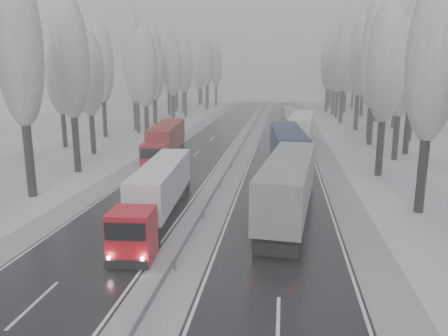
% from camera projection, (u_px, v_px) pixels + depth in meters
% --- Properties ---
extents(ground, '(260.00, 260.00, 0.00)m').
position_uv_depth(ground, '(151.00, 313.00, 18.19)').
color(ground, silver).
rests_on(ground, ground).
extents(carriageway_right, '(7.50, 200.00, 0.03)m').
position_uv_depth(carriageway_right, '(282.00, 166.00, 46.52)').
color(carriageway_right, black).
rests_on(carriageway_right, ground).
extents(carriageway_left, '(7.50, 200.00, 0.03)m').
position_uv_depth(carriageway_left, '(186.00, 163.00, 47.90)').
color(carriageway_left, black).
rests_on(carriageway_left, ground).
extents(median_slush, '(3.00, 200.00, 0.04)m').
position_uv_depth(median_slush, '(233.00, 164.00, 47.21)').
color(median_slush, '#A3A5AB').
rests_on(median_slush, ground).
extents(shoulder_right, '(2.40, 200.00, 0.04)m').
position_uv_depth(shoulder_right, '(330.00, 167.00, 45.87)').
color(shoulder_right, '#A3A5AB').
rests_on(shoulder_right, ground).
extents(shoulder_left, '(2.40, 200.00, 0.04)m').
position_uv_depth(shoulder_left, '(142.00, 162.00, 48.55)').
color(shoulder_left, '#A3A5AB').
rests_on(shoulder_left, ground).
extents(median_guardrail, '(0.12, 200.00, 0.76)m').
position_uv_depth(median_guardrail, '(233.00, 159.00, 47.07)').
color(median_guardrail, slate).
rests_on(median_guardrail, ground).
extents(tree_16, '(3.60, 3.60, 16.53)m').
position_uv_depth(tree_16, '(434.00, 59.00, 29.06)').
color(tree_16, black).
rests_on(tree_16, ground).
extents(tree_18, '(3.60, 3.60, 16.58)m').
position_uv_depth(tree_18, '(387.00, 62.00, 40.12)').
color(tree_18, black).
rests_on(tree_18, ground).
extents(tree_19, '(3.60, 3.60, 14.57)m').
position_uv_depth(tree_19, '(434.00, 76.00, 43.54)').
color(tree_19, black).
rests_on(tree_19, ground).
extents(tree_20, '(3.60, 3.60, 15.71)m').
position_uv_depth(tree_20, '(402.00, 69.00, 47.66)').
color(tree_20, black).
rests_on(tree_20, ground).
extents(tree_21, '(3.60, 3.60, 18.62)m').
position_uv_depth(tree_21, '(414.00, 53.00, 50.83)').
color(tree_21, black).
rests_on(tree_21, ground).
extents(tree_22, '(3.60, 3.60, 15.86)m').
position_uv_depth(tree_22, '(374.00, 69.00, 57.85)').
color(tree_22, black).
rests_on(tree_22, ground).
extents(tree_23, '(3.60, 3.60, 13.55)m').
position_uv_depth(tree_23, '(414.00, 79.00, 61.21)').
color(tree_23, black).
rests_on(tree_23, ground).
extents(tree_24, '(3.60, 3.60, 20.49)m').
position_uv_depth(tree_24, '(375.00, 48.00, 62.34)').
color(tree_24, black).
rests_on(tree_24, ground).
extents(tree_25, '(3.60, 3.60, 19.44)m').
position_uv_depth(tree_25, '(417.00, 53.00, 65.44)').
color(tree_25, black).
rests_on(tree_25, ground).
extents(tree_26, '(3.60, 3.60, 18.78)m').
position_uv_depth(tree_26, '(360.00, 58.00, 72.53)').
color(tree_26, black).
rests_on(tree_26, ground).
extents(tree_27, '(3.60, 3.60, 17.62)m').
position_uv_depth(tree_27, '(398.00, 63.00, 75.62)').
color(tree_27, black).
rests_on(tree_27, ground).
extents(tree_28, '(3.60, 3.60, 19.62)m').
position_uv_depth(tree_28, '(344.00, 57.00, 82.91)').
color(tree_28, black).
rests_on(tree_28, ground).
extents(tree_29, '(3.60, 3.60, 18.11)m').
position_uv_depth(tree_29, '(379.00, 62.00, 86.02)').
color(tree_29, black).
rests_on(tree_29, ground).
extents(tree_30, '(3.60, 3.60, 17.86)m').
position_uv_depth(tree_30, '(339.00, 63.00, 92.56)').
color(tree_30, black).
rests_on(tree_30, ground).
extents(tree_31, '(3.60, 3.60, 18.58)m').
position_uv_depth(tree_31, '(364.00, 62.00, 95.55)').
color(tree_31, black).
rests_on(tree_31, ground).
extents(tree_32, '(3.60, 3.60, 17.33)m').
position_uv_depth(tree_32, '(335.00, 66.00, 99.88)').
color(tree_32, black).
rests_on(tree_32, ground).
extents(tree_33, '(3.60, 3.60, 14.33)m').
position_uv_depth(tree_33, '(346.00, 74.00, 103.76)').
color(tree_33, black).
rests_on(tree_33, ground).
extents(tree_34, '(3.60, 3.60, 17.63)m').
position_uv_depth(tree_34, '(328.00, 65.00, 106.83)').
color(tree_34, black).
rests_on(tree_34, ground).
extents(tree_35, '(3.60, 3.60, 18.25)m').
position_uv_depth(tree_35, '(364.00, 64.00, 109.41)').
color(tree_35, black).
rests_on(tree_35, ground).
extents(tree_36, '(3.60, 3.60, 20.23)m').
position_uv_depth(tree_36, '(330.00, 59.00, 115.83)').
color(tree_36, black).
rests_on(tree_36, ground).
extents(tree_37, '(3.60, 3.60, 16.37)m').
position_uv_depth(tree_37, '(354.00, 69.00, 119.31)').
color(tree_37, black).
rests_on(tree_37, ground).
extents(tree_38, '(3.60, 3.60, 17.97)m').
position_uv_depth(tree_38, '(332.00, 65.00, 126.14)').
color(tree_38, black).
rests_on(tree_38, ground).
extents(tree_39, '(3.60, 3.60, 16.19)m').
position_uv_depth(tree_39, '(340.00, 69.00, 129.88)').
color(tree_39, black).
rests_on(tree_39, ground).
extents(tree_56, '(3.60, 3.60, 18.12)m').
position_uv_depth(tree_56, '(18.00, 47.00, 32.80)').
color(tree_56, black).
rests_on(tree_56, ground).
extents(tree_58, '(3.60, 3.60, 17.21)m').
position_uv_depth(tree_58, '(70.00, 58.00, 41.55)').
color(tree_58, black).
rests_on(tree_58, ground).
extents(tree_59, '(3.60, 3.60, 18.41)m').
position_uv_depth(tree_59, '(19.00, 52.00, 46.26)').
color(tree_59, black).
rests_on(tree_59, ground).
extents(tree_60, '(3.60, 3.60, 14.84)m').
position_uv_depth(tree_60, '(89.00, 74.00, 51.54)').
color(tree_60, black).
rests_on(tree_60, ground).
extents(tree_61, '(3.60, 3.60, 13.95)m').
position_uv_depth(tree_61, '(60.00, 78.00, 56.29)').
color(tree_61, black).
rests_on(tree_61, ground).
extents(tree_62, '(3.60, 3.60, 16.04)m').
position_uv_depth(tree_62, '(145.00, 68.00, 60.09)').
color(tree_62, black).
rests_on(tree_62, ground).
extents(tree_63, '(3.60, 3.60, 16.88)m').
position_uv_depth(tree_63, '(102.00, 64.00, 64.88)').
color(tree_63, black).
rests_on(tree_63, ground).
extents(tree_64, '(3.60, 3.60, 15.42)m').
position_uv_depth(tree_64, '(136.00, 71.00, 69.44)').
color(tree_64, black).
rests_on(tree_64, ground).
extents(tree_65, '(3.60, 3.60, 19.48)m').
position_uv_depth(tree_65, '(133.00, 55.00, 72.98)').
color(tree_65, black).
rests_on(tree_65, ground).
extents(tree_66, '(3.60, 3.60, 15.23)m').
position_uv_depth(tree_66, '(154.00, 72.00, 78.77)').
color(tree_66, black).
rests_on(tree_66, ground).
extents(tree_67, '(3.60, 3.60, 17.09)m').
position_uv_depth(tree_67, '(153.00, 65.00, 82.56)').
color(tree_67, black).
rests_on(tree_67, ground).
extents(tree_68, '(3.60, 3.60, 16.65)m').
position_uv_depth(tree_68, '(172.00, 67.00, 84.91)').
color(tree_68, black).
rests_on(tree_68, ground).
extents(tree_69, '(3.60, 3.60, 19.35)m').
position_uv_depth(tree_69, '(154.00, 58.00, 89.04)').
color(tree_69, black).
rests_on(tree_69, ground).
extents(tree_70, '(3.60, 3.60, 17.09)m').
position_uv_depth(tree_70, '(185.00, 66.00, 94.56)').
color(tree_70, black).
rests_on(tree_70, ground).
extents(tree_71, '(3.60, 3.60, 19.61)m').
position_uv_depth(tree_71, '(168.00, 59.00, 98.71)').
color(tree_71, black).
rests_on(tree_71, ground).
extents(tree_72, '(3.60, 3.60, 15.11)m').
position_uv_depth(tree_72, '(183.00, 72.00, 104.22)').
color(tree_72, black).
rests_on(tree_72, ground).
extents(tree_73, '(3.60, 3.60, 17.22)m').
position_uv_depth(tree_73, '(175.00, 66.00, 108.18)').
color(tree_73, black).
rests_on(tree_73, ground).
extents(tree_74, '(3.60, 3.60, 19.68)m').
position_uv_depth(tree_74, '(206.00, 60.00, 113.52)').
color(tree_74, black).
rests_on(tree_74, ground).
extents(tree_75, '(3.60, 3.60, 18.60)m').
position_uv_depth(tree_75, '(176.00, 63.00, 118.74)').
color(tree_75, black).
rests_on(tree_75, ground).
extents(tree_76, '(3.60, 3.60, 18.55)m').
position_uv_depth(tree_76, '(216.00, 64.00, 122.63)').
color(tree_76, black).
rests_on(tree_76, ground).
extents(tree_77, '(3.60, 3.60, 14.32)m').
position_uv_depth(tree_77, '(199.00, 74.00, 127.82)').
color(tree_77, black).
rests_on(tree_77, ground).
extents(tree_78, '(3.60, 3.60, 19.55)m').
position_uv_depth(tree_78, '(208.00, 62.00, 129.33)').
color(tree_78, black).
rests_on(tree_78, ground).
extents(tree_79, '(3.60, 3.60, 17.07)m').
position_uv_depth(tree_79, '(201.00, 68.00, 133.90)').
color(tree_79, black).
rests_on(tree_79, ground).
extents(truck_grey_tarp, '(4.43, 17.14, 4.36)m').
position_uv_depth(truck_grey_tarp, '(290.00, 181.00, 29.73)').
color(truck_grey_tarp, '#424146').
rests_on(truck_grey_tarp, ground).
extents(truck_blue_box, '(3.93, 17.25, 4.39)m').
position_uv_depth(truck_blue_box, '(287.00, 146.00, 43.69)').
color(truck_blue_box, navy).
rests_on(truck_blue_box, ground).
extents(truck_cream_box, '(4.27, 17.09, 4.35)m').
position_uv_depth(truck_cream_box, '(302.00, 127.00, 58.88)').
color(truck_cream_box, '#A5A292').
rests_on(truck_cream_box, ground).
extents(box_truck_distant, '(2.96, 6.94, 2.51)m').
position_uv_depth(box_truck_distant, '(288.00, 113.00, 92.34)').
color(box_truck_distant, '#AAADB1').
rests_on(box_truck_distant, ground).
extents(truck_red_white, '(3.22, 14.42, 3.67)m').
position_uv_depth(truck_red_white, '(159.00, 189.00, 29.29)').
color(truck_red_white, '#B60A15').
rests_on(truck_red_white, ground).
extents(truck_red_red, '(4.08, 15.81, 4.02)m').
position_uv_depth(truck_red_red, '(166.00, 140.00, 48.75)').
color(truck_red_red, '#9F091C').
rests_on(truck_red_red, ground).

